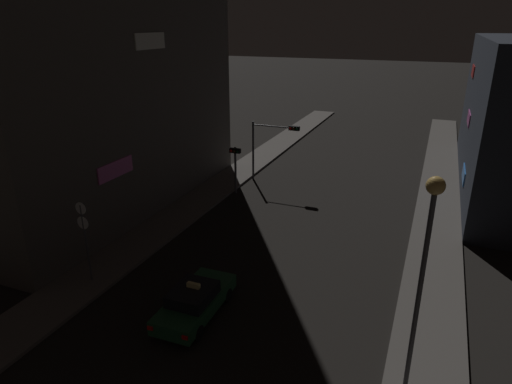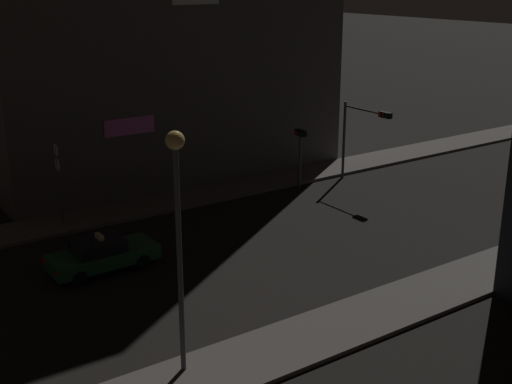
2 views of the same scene
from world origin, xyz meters
name	(u,v)px [view 1 (image 1 of 2)]	position (x,y,z in m)	size (l,w,h in m)	color
sidewalk_left	(235,175)	(-7.63, 27.17, 0.08)	(2.75, 58.33, 0.17)	#5B5651
sidewalk_right	(438,203)	(7.63, 27.17, 0.08)	(2.75, 58.33, 0.17)	#5B5651
building_facade_left	(99,24)	(-12.46, 18.97, 11.51)	(6.98, 20.71, 23.01)	#514C47
taxi	(195,301)	(-1.53, 10.03, 0.74)	(1.89, 4.48, 1.62)	#1E512D
traffic_light_overhead	(271,139)	(-4.53, 27.07, 3.38)	(3.73, 0.42, 4.61)	#47474C
traffic_light_left_kerb	(235,160)	(-6.01, 23.79, 2.47)	(0.80, 0.42, 3.42)	#47474C
sign_pole_left	(85,234)	(-7.36, 10.39, 2.57)	(0.61, 0.10, 3.97)	#47474C
street_lamp_near_block	(426,248)	(7.00, 9.15, 5.37)	(0.54, 0.54, 7.44)	#47474C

